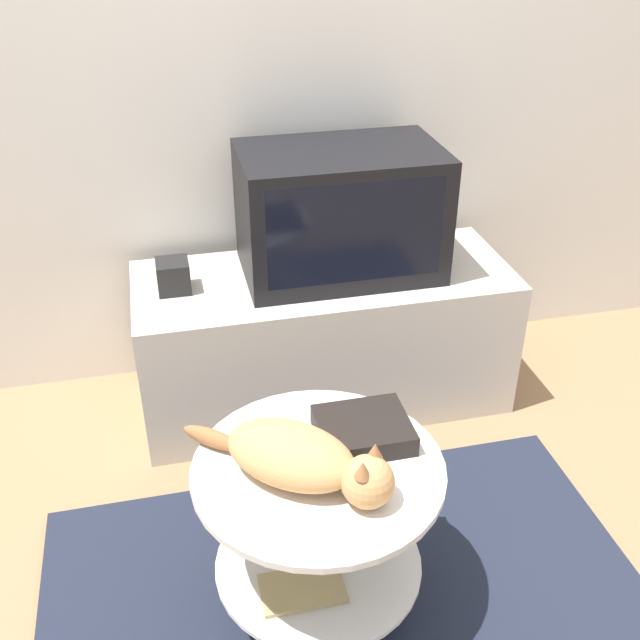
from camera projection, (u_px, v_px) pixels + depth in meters
name	position (u px, v px, depth m)	size (l,w,h in m)	color
ground_plane	(353.00, 621.00, 1.93)	(12.00, 12.00, 0.00)	#93704C
wall_back	(254.00, 6.00, 2.35)	(8.00, 0.05, 2.60)	silver
rug	(353.00, 619.00, 1.93)	(1.59, 1.11, 0.02)	#1E2333
tv_stand	(324.00, 338.00, 2.64)	(1.27, 0.50, 0.50)	beige
tv	(340.00, 212.00, 2.43)	(0.64, 0.40, 0.42)	black
speaker	(173.00, 276.00, 2.39)	(0.10, 0.10, 0.10)	black
coffee_table	(319.00, 518.00, 1.81)	(0.59, 0.59, 0.47)	#B2B2B7
dvd_box	(363.00, 430.00, 1.79)	(0.22, 0.18, 0.05)	black
cat	(302.00, 459.00, 1.66)	(0.44, 0.38, 0.14)	tan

